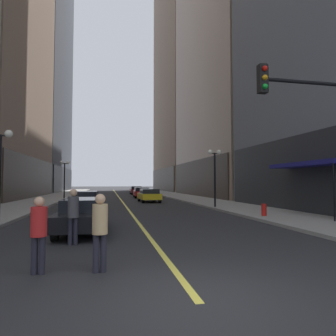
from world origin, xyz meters
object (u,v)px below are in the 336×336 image
object	(u,v)px
car_black	(84,214)
pedestrian_in_tan_trench	(100,226)
car_yellow	(149,195)
traffic_light_near_right	(324,128)
street_lamp_left_far	(65,171)
street_lamp_left_near	(0,155)
fire_hydrant_right	(264,211)
pedestrian_in_red_jacket	(39,229)
street_lamp_right_mid	(215,165)
pedestrian_with_orange_bag	(73,212)
car_red	(141,192)
car_maroon	(136,190)
car_silver	(86,200)

from	to	relation	value
car_black	pedestrian_in_tan_trench	bearing A→B (deg)	-82.25
car_yellow	traffic_light_near_right	distance (m)	21.42
pedestrian_in_tan_trench	street_lamp_left_far	size ratio (longest dim) A/B	0.39
street_lamp_left_near	fire_hydrant_right	xyz separation A→B (m)	(13.30, -0.09, -2.86)
street_lamp_left_near	pedestrian_in_red_jacket	bearing A→B (deg)	-66.68
car_black	street_lamp_right_mid	xyz separation A→B (m)	(8.81, 8.63, 2.54)
pedestrian_in_red_jacket	pedestrian_in_tan_trench	bearing A→B (deg)	-5.54
pedestrian_with_orange_bag	street_lamp_left_far	xyz separation A→B (m)	(-3.84, 25.95, 2.22)
car_red	street_lamp_right_mid	world-z (taller)	street_lamp_right_mid
traffic_light_near_right	street_lamp_left_far	xyz separation A→B (m)	(-11.75, 27.55, -0.49)
fire_hydrant_right	car_maroon	bearing A→B (deg)	96.64
car_maroon	traffic_light_near_right	size ratio (longest dim) A/B	0.84
traffic_light_near_right	street_lamp_left_far	size ratio (longest dim) A/B	1.28
street_lamp_right_mid	pedestrian_with_orange_bag	bearing A→B (deg)	-128.88
street_lamp_left_near	street_lamp_left_far	distance (m)	20.90
pedestrian_in_tan_trench	street_lamp_right_mid	bearing A→B (deg)	60.40
car_silver	fire_hydrant_right	bearing A→B (deg)	-36.98
car_silver	street_lamp_left_near	size ratio (longest dim) A/B	1.00
street_lamp_left_far	street_lamp_right_mid	world-z (taller)	same
pedestrian_in_red_jacket	street_lamp_right_mid	bearing A→B (deg)	56.35
traffic_light_near_right	street_lamp_right_mid	distance (m)	12.76
pedestrian_with_orange_bag	pedestrian_in_red_jacket	xyz separation A→B (m)	(-0.39, -2.94, -0.06)
car_red	street_lamp_left_far	xyz separation A→B (m)	(-9.15, -1.88, 2.54)
car_black	traffic_light_near_right	distance (m)	9.27
car_silver	traffic_light_near_right	xyz separation A→B (m)	(8.37, -14.02, 3.02)
car_red	street_lamp_left_far	world-z (taller)	street_lamp_left_far
car_black	car_silver	distance (m)	9.96
car_red	car_black	bearing A→B (deg)	-101.52
car_yellow	street_lamp_right_mid	bearing A→B (deg)	-65.35
pedestrian_with_orange_bag	traffic_light_near_right	world-z (taller)	traffic_light_near_right
pedestrian_in_red_jacket	street_lamp_right_mid	xyz separation A→B (m)	(9.36, 14.06, 2.28)
car_yellow	fire_hydrant_right	bearing A→B (deg)	-73.39
fire_hydrant_right	car_yellow	bearing A→B (deg)	106.61
car_yellow	traffic_light_near_right	size ratio (longest dim) A/B	0.75
pedestrian_in_red_jacket	fire_hydrant_right	world-z (taller)	pedestrian_in_red_jacket
pedestrian_in_tan_trench	traffic_light_near_right	xyz separation A→B (m)	(7.01, 1.47, 2.73)
car_maroon	street_lamp_left_near	world-z (taller)	street_lamp_left_near
car_silver	traffic_light_near_right	world-z (taller)	traffic_light_near_right
car_black	car_maroon	distance (m)	36.13
car_yellow	car_black	bearing A→B (deg)	-106.41
car_black	car_maroon	bearing A→B (deg)	81.33
car_silver	street_lamp_right_mid	bearing A→B (deg)	-7.93
pedestrian_in_tan_trench	fire_hydrant_right	bearing A→B (deg)	43.16
fire_hydrant_right	street_lamp_right_mid	bearing A→B (deg)	94.64
street_lamp_left_far	fire_hydrant_right	distance (m)	25.02
pedestrian_in_red_jacket	street_lamp_left_far	xyz separation A→B (m)	(-3.44, 28.89, 2.28)
car_silver	street_lamp_right_mid	size ratio (longest dim) A/B	1.00
fire_hydrant_right	car_red	bearing A→B (deg)	100.27
car_silver	pedestrian_with_orange_bag	xyz separation A→B (m)	(0.46, -12.43, 0.32)
fire_hydrant_right	traffic_light_near_right	bearing A→B (deg)	-103.31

